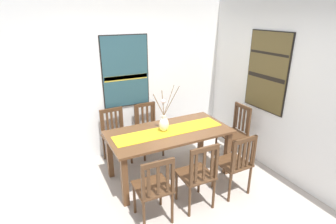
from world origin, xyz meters
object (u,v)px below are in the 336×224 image
object	(u,v)px
chair_1	(154,188)
painting_on_back_wall	(126,72)
dining_table	(169,138)
painting_on_side_wall	(267,72)
chair_2	(115,134)
chair_5	(148,128)
chair_4	(236,163)
centerpiece_vase	(164,122)
chair_3	(198,175)
chair_0	(235,131)

from	to	relation	value
chair_1	painting_on_back_wall	distance (m)	2.14
dining_table	painting_on_side_wall	xyz separation A→B (m)	(1.57, -0.27, 0.91)
chair_2	chair_5	bearing A→B (deg)	-1.26
chair_1	painting_on_side_wall	size ratio (longest dim) A/B	0.74
painting_on_side_wall	dining_table	bearing A→B (deg)	170.15
chair_2	chair_4	size ratio (longest dim) A/B	0.99
dining_table	chair_5	size ratio (longest dim) A/B	1.99
dining_table	chair_4	size ratio (longest dim) A/B	1.98
centerpiece_vase	chair_3	size ratio (longest dim) A/B	0.74
chair_0	chair_1	bearing A→B (deg)	-157.16
chair_5	painting_on_side_wall	bearing A→B (deg)	-34.23
dining_table	centerpiece_vase	bearing A→B (deg)	154.42
chair_4	painting_on_side_wall	bearing A→B (deg)	29.53
chair_3	chair_5	world-z (taller)	chair_3
centerpiece_vase	chair_0	size ratio (longest dim) A/B	0.73
dining_table	chair_1	distance (m)	1.03
dining_table	chair_5	bearing A→B (deg)	90.83
chair_0	chair_5	size ratio (longest dim) A/B	1.05
chair_2	painting_on_back_wall	size ratio (longest dim) A/B	0.75
dining_table	painting_on_back_wall	size ratio (longest dim) A/B	1.50
chair_3	chair_2	bearing A→B (deg)	110.43
chair_5	painting_on_back_wall	world-z (taller)	painting_on_back_wall
painting_on_back_wall	painting_on_side_wall	xyz separation A→B (m)	(1.87, -1.33, 0.07)
chair_2	painting_on_back_wall	bearing A→B (deg)	36.58
chair_2	painting_on_side_wall	xyz separation A→B (m)	(2.19, -1.09, 1.07)
centerpiece_vase	painting_on_back_wall	distance (m)	1.20
chair_2	chair_5	distance (m)	0.60
chair_4	chair_5	size ratio (longest dim) A/B	1.00
centerpiece_vase	chair_5	size ratio (longest dim) A/B	0.76
dining_table	chair_0	size ratio (longest dim) A/B	1.90
chair_0	chair_3	xyz separation A→B (m)	(-1.27, -0.80, -0.01)
painting_on_side_wall	chair_4	bearing A→B (deg)	-150.47
chair_3	chair_4	xyz separation A→B (m)	(0.62, 0.00, 0.00)
chair_2	chair_4	xyz separation A→B (m)	(1.23, -1.63, 0.00)
dining_table	chair_4	xyz separation A→B (m)	(0.62, -0.82, -0.16)
dining_table	painting_on_side_wall	world-z (taller)	painting_on_side_wall
chair_0	painting_on_back_wall	bearing A→B (deg)	145.34
centerpiece_vase	chair_2	xyz separation A→B (m)	(-0.55, 0.79, -0.42)
chair_0	painting_on_back_wall	xyz separation A→B (m)	(-1.56, 1.08, 0.99)
chair_0	chair_4	bearing A→B (deg)	-129.17
chair_0	painting_on_back_wall	size ratio (longest dim) A/B	0.79
centerpiece_vase	chair_4	distance (m)	1.17
chair_2	chair_3	distance (m)	1.75
chair_0	chair_4	distance (m)	1.03
chair_0	chair_2	world-z (taller)	chair_0
chair_3	painting_on_side_wall	xyz separation A→B (m)	(1.58, 0.54, 1.07)
dining_table	chair_1	size ratio (longest dim) A/B	1.99
painting_on_side_wall	chair_0	bearing A→B (deg)	140.48
chair_5	painting_on_side_wall	world-z (taller)	painting_on_side_wall
chair_1	chair_4	world-z (taller)	chair_4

